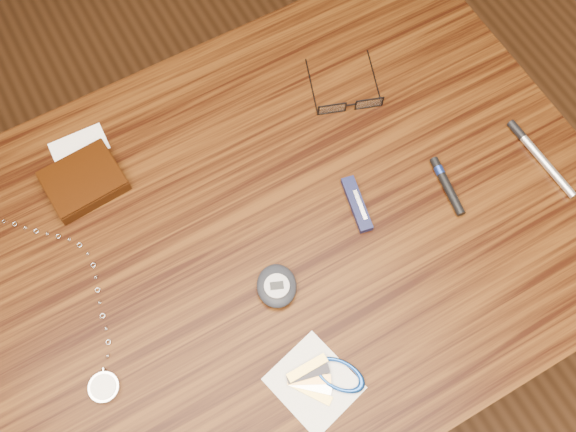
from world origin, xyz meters
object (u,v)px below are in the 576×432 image
at_px(wallet_and_card, 84,180).
at_px(pedometer, 277,286).
at_px(pocket_knife, 357,204).
at_px(desk, 268,259).
at_px(pocket_watch, 102,378).
at_px(silver_pen, 536,152).
at_px(eyeglasses, 350,103).
at_px(notepad_keys, 326,378).

relative_size(wallet_and_card, pedometer, 1.75).
distance_m(pedometer, pocket_knife, 0.17).
distance_m(desk, pedometer, 0.14).
bearing_deg(pocket_watch, wallet_and_card, 72.02).
relative_size(pedometer, silver_pen, 0.54).
xyz_separation_m(eyeglasses, pocket_watch, (-0.50, -0.20, -0.01)).
bearing_deg(pedometer, eyeglasses, 40.00).
distance_m(desk, eyeglasses, 0.28).
xyz_separation_m(wallet_and_card, eyeglasses, (0.41, -0.08, -0.00)).
distance_m(desk, pocket_watch, 0.31).
bearing_deg(pedometer, pocket_knife, 17.94).
bearing_deg(pocket_watch, silver_pen, -0.96).
height_order(desk, silver_pen, silver_pen).
height_order(wallet_and_card, silver_pen, wallet_and_card).
bearing_deg(wallet_and_card, silver_pen, -25.19).
distance_m(desk, wallet_and_card, 0.30).
relative_size(pocket_watch, silver_pen, 2.11).
bearing_deg(pocket_knife, silver_pen, -12.10).
bearing_deg(eyeglasses, notepad_keys, -125.62).
relative_size(desk, eyeglasses, 7.35).
bearing_deg(pocket_knife, notepad_keys, -130.82).
bearing_deg(desk, pocket_watch, -165.74).
bearing_deg(pedometer, pocket_watch, 179.06).
bearing_deg(desk, silver_pen, -11.36).
xyz_separation_m(pocket_knife, silver_pen, (0.28, -0.06, 0.00)).
bearing_deg(pocket_watch, eyeglasses, 21.64).
bearing_deg(pocket_watch, pedometer, -0.94).
bearing_deg(notepad_keys, wallet_and_card, 111.53).
xyz_separation_m(pedometer, notepad_keys, (-0.00, -0.14, -0.01)).
bearing_deg(pedometer, wallet_and_card, 121.13).
height_order(desk, wallet_and_card, wallet_and_card).
bearing_deg(wallet_and_card, pedometer, -58.87).
bearing_deg(eyeglasses, silver_pen, -46.30).
height_order(eyeglasses, silver_pen, eyeglasses).
height_order(pedometer, silver_pen, pedometer).
bearing_deg(pocket_knife, eyeglasses, 62.18).
height_order(pedometer, pocket_knife, pedometer).
height_order(desk, eyeglasses, eyeglasses).
relative_size(desk, pocket_watch, 3.21).
distance_m(wallet_and_card, silver_pen, 0.68).
height_order(notepad_keys, pocket_knife, same).
relative_size(wallet_and_card, pocket_knife, 1.56).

